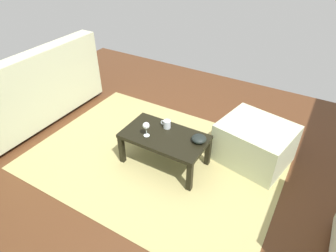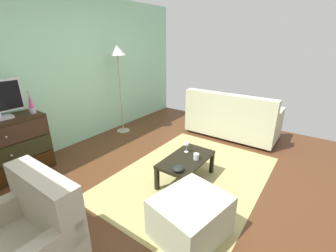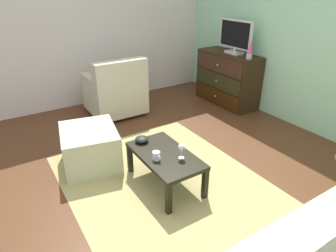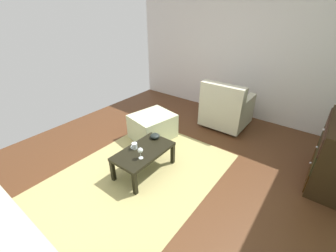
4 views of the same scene
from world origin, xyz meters
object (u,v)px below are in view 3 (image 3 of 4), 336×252
at_px(coffee_table, 165,158).
at_px(ottoman, 90,147).
at_px(tv, 236,36).
at_px(armchair, 116,92).
at_px(bowl_decorative, 142,139).
at_px(wine_glass, 182,148).
at_px(mug, 157,156).
at_px(lava_lamp, 250,49).
at_px(dresser, 227,79).

relative_size(coffee_table, ottoman, 1.22).
relative_size(tv, coffee_table, 0.77).
bearing_deg(armchair, bowl_decorative, -13.81).
height_order(tv, armchair, tv).
bearing_deg(wine_glass, mug, -115.18).
bearing_deg(bowl_decorative, lava_lamp, 105.52).
distance_m(armchair, ottoman, 1.45).
xyz_separation_m(lava_lamp, armchair, (-1.02, -1.77, -0.65)).
bearing_deg(tv, dresser, -162.52).
height_order(dresser, lava_lamp, lava_lamp).
distance_m(wine_glass, mug, 0.25).
xyz_separation_m(tv, bowl_decorative, (0.99, -2.23, -0.75)).
height_order(coffee_table, mug, mug).
distance_m(dresser, ottoman, 2.73).
bearing_deg(lava_lamp, bowl_decorative, -74.48).
relative_size(wine_glass, mug, 1.38).
bearing_deg(lava_lamp, tv, 170.22).
bearing_deg(coffee_table, ottoman, -146.30).
bearing_deg(armchair, ottoman, -35.39).
bearing_deg(lava_lamp, wine_glass, -61.22).
bearing_deg(ottoman, tv, 101.59).
height_order(lava_lamp, bowl_decorative, lava_lamp).
relative_size(dresser, coffee_table, 1.33).
height_order(mug, ottoman, mug).
distance_m(coffee_table, ottoman, 0.95).
height_order(dresser, wine_glass, dresser).
distance_m(lava_lamp, wine_glass, 2.33).
distance_m(tv, ottoman, 2.88).
bearing_deg(coffee_table, tv, 121.77).
bearing_deg(lava_lamp, dresser, 174.69).
xyz_separation_m(coffee_table, armchair, (-1.96, 0.32, 0.05)).
distance_m(bowl_decorative, ottoman, 0.65).
xyz_separation_m(dresser, coffee_table, (1.41, -2.12, -0.12)).
bearing_deg(dresser, ottoman, -76.74).
bearing_deg(mug, ottoman, -154.48).
distance_m(wine_glass, armchair, 2.13).
relative_size(dresser, tv, 1.72).
bearing_deg(tv, armchair, -109.03).
relative_size(wine_glass, bowl_decorative, 1.08).
height_order(lava_lamp, coffee_table, lava_lamp).
bearing_deg(ottoman, dresser, 103.26).
xyz_separation_m(lava_lamp, coffee_table, (0.94, -2.08, -0.70)).
bearing_deg(dresser, tv, 17.48).
bearing_deg(ottoman, bowl_decorative, 44.63).
xyz_separation_m(tv, coffee_table, (1.33, -2.15, -0.83)).
bearing_deg(wine_glass, bowl_decorative, -160.00).
height_order(lava_lamp, ottoman, lava_lamp).
bearing_deg(wine_glass, lava_lamp, 118.78).
distance_m(coffee_table, wine_glass, 0.24).
relative_size(tv, armchair, 0.73).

